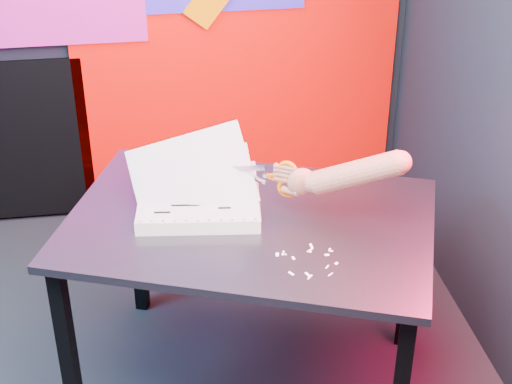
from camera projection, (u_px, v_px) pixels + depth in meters
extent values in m
cube|color=#EB0803|center=(237.00, 54.00, 3.83)|extent=(1.60, 0.02, 1.60)
cube|color=black|center=(68.00, 351.00, 2.70)|extent=(0.06, 0.06, 0.72)
cube|color=black|center=(137.00, 239.00, 3.31)|extent=(0.06, 0.06, 0.72)
cube|color=black|center=(409.00, 272.00, 3.10)|extent=(0.06, 0.06, 0.72)
cube|color=#363638|center=(249.00, 223.00, 2.71)|extent=(1.47, 1.22, 0.03)
cube|color=beige|center=(199.00, 205.00, 2.74)|extent=(0.45, 0.36, 0.05)
cube|color=white|center=(199.00, 199.00, 2.73)|extent=(0.45, 0.35, 0.00)
cube|color=white|center=(199.00, 198.00, 2.73)|extent=(0.43, 0.34, 0.13)
cube|color=white|center=(195.00, 190.00, 2.73)|extent=(0.42, 0.29, 0.22)
cube|color=white|center=(192.00, 176.00, 2.71)|extent=(0.45, 0.22, 0.31)
cylinder|color=#2B2A2B|center=(140.00, 221.00, 2.60)|extent=(0.01, 0.01, 0.00)
cylinder|color=#2B2A2B|center=(151.00, 221.00, 2.60)|extent=(0.01, 0.01, 0.00)
cylinder|color=#2B2A2B|center=(163.00, 221.00, 2.60)|extent=(0.01, 0.01, 0.00)
cylinder|color=#2B2A2B|center=(175.00, 221.00, 2.60)|extent=(0.01, 0.01, 0.00)
cylinder|color=#2B2A2B|center=(186.00, 221.00, 2.60)|extent=(0.01, 0.01, 0.00)
cylinder|color=#2B2A2B|center=(198.00, 220.00, 2.61)|extent=(0.01, 0.01, 0.00)
cylinder|color=#2B2A2B|center=(209.00, 220.00, 2.61)|extent=(0.01, 0.01, 0.00)
cylinder|color=#2B2A2B|center=(221.00, 220.00, 2.61)|extent=(0.01, 0.01, 0.00)
cylinder|color=#2B2A2B|center=(232.00, 220.00, 2.61)|extent=(0.01, 0.01, 0.00)
cylinder|color=#2B2A2B|center=(244.00, 220.00, 2.61)|extent=(0.01, 0.01, 0.00)
cylinder|color=#2B2A2B|center=(256.00, 219.00, 2.61)|extent=(0.01, 0.01, 0.00)
cylinder|color=#2B2A2B|center=(147.00, 179.00, 2.85)|extent=(0.01, 0.01, 0.00)
cylinder|color=#2B2A2B|center=(158.00, 179.00, 2.85)|extent=(0.01, 0.01, 0.00)
cylinder|color=#2B2A2B|center=(168.00, 179.00, 2.85)|extent=(0.01, 0.01, 0.00)
cylinder|color=#2B2A2B|center=(179.00, 179.00, 2.85)|extent=(0.01, 0.01, 0.00)
cylinder|color=#2B2A2B|center=(190.00, 179.00, 2.85)|extent=(0.01, 0.01, 0.00)
cylinder|color=#2B2A2B|center=(200.00, 179.00, 2.85)|extent=(0.01, 0.01, 0.00)
cylinder|color=#2B2A2B|center=(211.00, 178.00, 2.85)|extent=(0.01, 0.01, 0.00)
cylinder|color=#2B2A2B|center=(221.00, 178.00, 2.85)|extent=(0.01, 0.01, 0.00)
cylinder|color=#2B2A2B|center=(232.00, 178.00, 2.86)|extent=(0.01, 0.01, 0.00)
cylinder|color=#2B2A2B|center=(242.00, 178.00, 2.86)|extent=(0.01, 0.01, 0.00)
cylinder|color=#2B2A2B|center=(253.00, 178.00, 2.86)|extent=(0.01, 0.01, 0.00)
cube|color=black|center=(171.00, 191.00, 2.77)|extent=(0.08, 0.02, 0.00)
cube|color=black|center=(206.00, 194.00, 2.76)|extent=(0.06, 0.02, 0.00)
cube|color=black|center=(186.00, 205.00, 2.69)|extent=(0.10, 0.02, 0.00)
cube|color=black|center=(224.00, 208.00, 2.67)|extent=(0.05, 0.02, 0.00)
cube|color=black|center=(162.00, 212.00, 2.65)|extent=(0.06, 0.02, 0.00)
cube|color=black|center=(215.00, 186.00, 2.81)|extent=(0.07, 0.02, 0.00)
cube|color=#999BAF|center=(247.00, 168.00, 2.69)|extent=(0.12, 0.07, 0.05)
cube|color=#999BAF|center=(247.00, 176.00, 2.71)|extent=(0.12, 0.07, 0.05)
cylinder|color=#999BAF|center=(265.00, 175.00, 2.68)|extent=(0.02, 0.02, 0.01)
cube|color=#E85800|center=(272.00, 178.00, 2.68)|extent=(0.05, 0.03, 0.02)
cube|color=#E85800|center=(272.00, 175.00, 2.67)|extent=(0.05, 0.03, 0.02)
torus|color=#E85800|center=(287.00, 170.00, 2.64)|extent=(0.07, 0.05, 0.07)
torus|color=#E85800|center=(287.00, 188.00, 2.67)|extent=(0.07, 0.05, 0.07)
ellipsoid|color=#A97154|center=(301.00, 182.00, 2.64)|extent=(0.10, 0.06, 0.10)
cylinder|color=#A97154|center=(287.00, 180.00, 2.66)|extent=(0.08, 0.05, 0.02)
cylinder|color=#A97154|center=(287.00, 176.00, 2.65)|extent=(0.07, 0.05, 0.02)
cylinder|color=#A97154|center=(287.00, 171.00, 2.64)|extent=(0.07, 0.05, 0.02)
cylinder|color=#A97154|center=(287.00, 168.00, 2.63)|extent=(0.06, 0.04, 0.02)
cylinder|color=#A97154|center=(290.00, 191.00, 2.66)|extent=(0.06, 0.06, 0.03)
cylinder|color=#A97154|center=(315.00, 183.00, 2.62)|extent=(0.08, 0.09, 0.07)
cylinder|color=#A97154|center=(356.00, 173.00, 2.55)|extent=(0.31, 0.22, 0.21)
sphere|color=#A97154|center=(400.00, 162.00, 2.48)|extent=(0.08, 0.08, 0.08)
cube|color=white|center=(307.00, 274.00, 2.43)|extent=(0.02, 0.02, 0.00)
cube|color=white|center=(310.00, 250.00, 2.54)|extent=(0.02, 0.02, 0.00)
cube|color=white|center=(327.00, 267.00, 2.46)|extent=(0.02, 0.02, 0.00)
cube|color=white|center=(291.00, 273.00, 2.43)|extent=(0.02, 0.02, 0.00)
cube|color=white|center=(331.00, 274.00, 2.43)|extent=(0.02, 0.02, 0.00)
cube|color=white|center=(310.00, 252.00, 2.54)|extent=(0.01, 0.01, 0.00)
cube|color=white|center=(330.00, 250.00, 2.55)|extent=(0.01, 0.02, 0.00)
cube|color=white|center=(293.00, 258.00, 2.51)|extent=(0.01, 0.02, 0.00)
cube|color=white|center=(331.00, 251.00, 2.54)|extent=(0.01, 0.01, 0.00)
cube|color=white|center=(277.00, 255.00, 2.52)|extent=(0.01, 0.02, 0.00)
cube|color=white|center=(327.00, 255.00, 2.52)|extent=(0.01, 0.01, 0.00)
cube|color=white|center=(310.00, 277.00, 2.42)|extent=(0.02, 0.02, 0.00)
cube|color=white|center=(283.00, 253.00, 2.53)|extent=(0.01, 0.03, 0.00)
cube|color=white|center=(285.00, 254.00, 2.53)|extent=(0.01, 0.02, 0.00)
cube|color=white|center=(336.00, 263.00, 2.48)|extent=(0.02, 0.02, 0.00)
cube|color=white|center=(311.00, 246.00, 2.56)|extent=(0.01, 0.03, 0.00)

